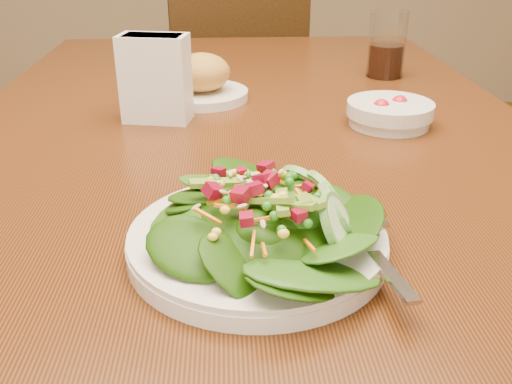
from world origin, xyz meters
TOP-DOWN VIEW (x-y plane):
  - dining_table at (0.00, 0.00)m, footprint 0.90×1.40m
  - chair_far at (-0.01, 1.00)m, footprint 0.52×0.52m
  - salad_plate at (0.00, -0.38)m, footprint 0.25×0.25m
  - bread_plate at (-0.07, 0.13)m, footprint 0.16×0.16m
  - tomato_bowl at (0.22, -0.02)m, footprint 0.13×0.13m
  - drinking_glass at (0.29, 0.27)m, footprint 0.07×0.07m
  - napkin_holder at (-0.14, 0.02)m, footprint 0.11×0.07m

SIDE VIEW (x-z plane):
  - chair_far at x=-0.01m, z-range 0.03..0.98m
  - dining_table at x=0.00m, z-range 0.27..1.02m
  - tomato_bowl at x=0.22m, z-range 0.75..0.79m
  - salad_plate at x=0.00m, z-range 0.74..0.81m
  - bread_plate at x=-0.07m, z-range 0.74..0.82m
  - drinking_glass at x=0.29m, z-range 0.74..0.87m
  - napkin_holder at x=-0.14m, z-range 0.75..0.89m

